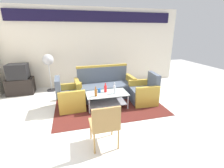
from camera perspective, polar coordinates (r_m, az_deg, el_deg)
ground_plane at (r=3.73m, az=2.77°, el=-13.76°), size 14.00×14.00×0.00m
wall_back at (r=6.15m, az=-5.82°, el=13.61°), size 6.52×0.19×2.80m
rug at (r=4.54m, az=-1.23°, el=-7.43°), size 2.90×2.01×0.01m
couch at (r=4.97m, az=-2.60°, el=-1.20°), size 1.83×0.82×0.96m
armchair_left at (r=4.41m, az=-14.84°, el=-4.87°), size 0.73×0.79×0.85m
armchair_right at (r=4.69m, az=11.39°, el=-3.15°), size 0.74×0.80×0.85m
coffee_table at (r=4.31m, az=-1.82°, el=-4.98°), size 1.10×0.60×0.40m
bottle_red at (r=4.30m, az=-2.37°, el=-1.70°), size 0.07×0.07×0.26m
bottle_brown at (r=4.05m, az=-5.83°, el=-3.07°), size 0.07×0.07×0.26m
bottle_clear at (r=4.19m, az=0.94°, el=-1.91°), size 0.06×0.06×0.31m
cup at (r=4.32m, az=-4.62°, el=-2.28°), size 0.08×0.08×0.10m
tv_stand at (r=6.04m, az=-29.94°, el=-0.69°), size 0.80×0.50×0.52m
television at (r=5.92m, az=-30.70°, el=3.90°), size 0.62×0.47×0.48m
pedestal_fan at (r=5.73m, az=-21.90°, el=7.36°), size 0.36×0.36×1.27m
wicker_chair at (r=2.80m, az=-2.59°, el=-13.70°), size 0.49×0.49×0.84m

